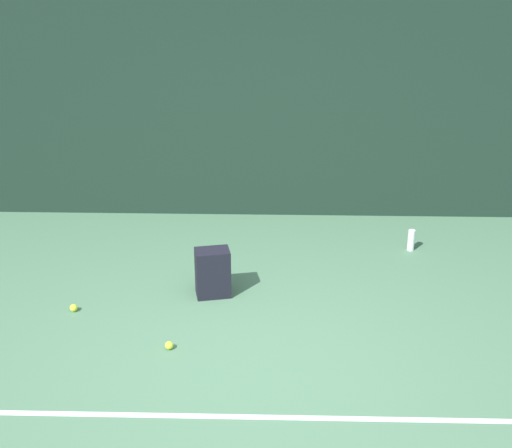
{
  "coord_description": "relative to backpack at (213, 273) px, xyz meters",
  "views": [
    {
      "loc": [
        0.14,
        -4.64,
        3.21
      ],
      "look_at": [
        0.0,
        0.4,
        1.0
      ],
      "focal_mm": 51.54,
      "sensor_mm": 36.0,
      "label": 1
    }
  ],
  "objects": [
    {
      "name": "ground_plane",
      "position": [
        0.4,
        -1.12,
        -0.21
      ],
      "size": [
        12.0,
        12.0,
        0.0
      ],
      "primitive_type": "plane",
      "color": "#4C7556"
    },
    {
      "name": "back_fence",
      "position": [
        0.4,
        1.88,
        1.12
      ],
      "size": [
        10.0,
        0.1,
        2.67
      ],
      "primitive_type": "cube",
      "color": "#192D23",
      "rests_on": "ground"
    },
    {
      "name": "court_line",
      "position": [
        0.4,
        -1.71,
        -0.21
      ],
      "size": [
        9.0,
        0.05,
        0.0
      ],
      "primitive_type": "cube",
      "color": "white",
      "rests_on": "ground"
    },
    {
      "name": "backpack",
      "position": [
        0.0,
        0.0,
        0.0
      ],
      "size": [
        0.33,
        0.33,
        0.44
      ],
      "rotation": [
        0.0,
        0.0,
        3.35
      ],
      "color": "black",
      "rests_on": "ground"
    },
    {
      "name": "tennis_ball_near_player",
      "position": [
        -0.27,
        -0.9,
        -0.18
      ],
      "size": [
        0.07,
        0.07,
        0.07
      ],
      "primitive_type": "sphere",
      "color": "#CCE033",
      "rests_on": "ground"
    },
    {
      "name": "tennis_ball_by_fence",
      "position": [
        -1.17,
        -0.34,
        -0.18
      ],
      "size": [
        0.07,
        0.07,
        0.07
      ],
      "primitive_type": "sphere",
      "color": "#CCE033",
      "rests_on": "ground"
    },
    {
      "name": "water_bottle",
      "position": [
        1.92,
        0.96,
        -0.1
      ],
      "size": [
        0.07,
        0.07,
        0.22
      ],
      "primitive_type": "cylinder",
      "color": "white",
      "rests_on": "ground"
    }
  ]
}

